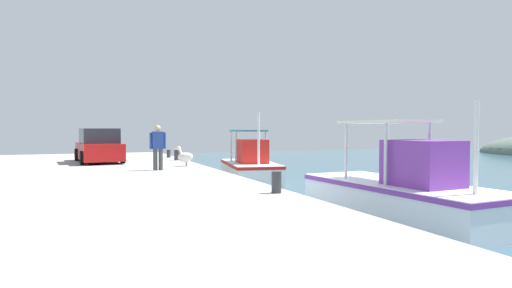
# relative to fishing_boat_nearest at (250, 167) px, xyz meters

# --- Properties ---
(quay_pier) EXTENTS (36.00, 10.00, 0.80)m
(quay_pier) POSITION_rel_fishing_boat_nearest_xyz_m (6.66, -7.09, -0.25)
(quay_pier) COLOR #9E9E99
(quay_pier) RESTS_ON ground
(fishing_boat_nearest) EXTENTS (4.88, 2.72, 3.04)m
(fishing_boat_nearest) POSITION_rel_fishing_boat_nearest_xyz_m (0.00, 0.00, 0.00)
(fishing_boat_nearest) COLOR white
(fishing_boat_nearest) RESTS_ON ground
(fishing_boat_second) EXTENTS (5.93, 2.50, 2.94)m
(fishing_boat_second) POSITION_rel_fishing_boat_nearest_xyz_m (8.97, 0.69, 0.06)
(fishing_boat_second) COLOR white
(fishing_boat_second) RESTS_ON ground
(pelican) EXTENTS (0.67, 0.92, 0.82)m
(pelican) POSITION_rel_fishing_boat_nearest_xyz_m (-0.03, -2.90, 0.55)
(pelican) COLOR tan
(pelican) RESTS_ON quay_pier
(fisherman_standing) EXTENTS (0.27, 0.61, 1.69)m
(fisherman_standing) POSITION_rel_fishing_boat_nearest_xyz_m (1.35, -4.25, 1.08)
(fisherman_standing) COLOR #3F3F42
(fisherman_standing) RESTS_ON quay_pier
(parked_car) EXTENTS (4.24, 2.16, 1.57)m
(parked_car) POSITION_rel_fishing_boat_nearest_xyz_m (-3.63, -6.15, 0.86)
(parked_car) COLOR black
(parked_car) RESTS_ON quay_pier
(mooring_bollard_nearest) EXTENTS (0.21, 0.21, 0.42)m
(mooring_bollard_nearest) POSITION_rel_fishing_boat_nearest_xyz_m (-5.63, -2.54, 0.36)
(mooring_bollard_nearest) COLOR #333338
(mooring_bollard_nearest) RESTS_ON quay_pier
(mooring_bollard_second) EXTENTS (0.26, 0.26, 0.51)m
(mooring_bollard_second) POSITION_rel_fishing_boat_nearest_xyz_m (-3.49, -2.54, 0.40)
(mooring_bollard_second) COLOR #333338
(mooring_bollard_second) RESTS_ON quay_pier
(mooring_bollard_third) EXTENTS (0.25, 0.25, 0.53)m
(mooring_bollard_third) POSITION_rel_fishing_boat_nearest_xyz_m (8.25, -2.54, 0.41)
(mooring_bollard_third) COLOR #333338
(mooring_bollard_third) RESTS_ON quay_pier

